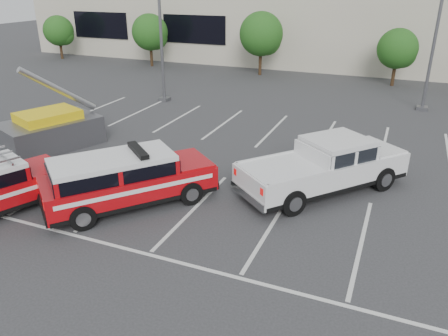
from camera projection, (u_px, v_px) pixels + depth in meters
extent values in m
plane|color=#2F2F31|center=(194.00, 209.00, 14.55)|extent=(120.00, 120.00, 0.00)
cube|color=silver|center=(241.00, 161.00, 18.36)|extent=(23.00, 15.00, 0.01)
cube|color=beige|center=(347.00, 15.00, 40.05)|extent=(60.00, 15.00, 8.00)
cylinder|color=#3F2B19|center=(61.00, 51.00, 41.72)|extent=(0.24, 0.24, 1.51)
sphere|color=#154A13|center=(58.00, 31.00, 40.99)|extent=(2.77, 2.77, 2.77)
sphere|color=#154A13|center=(64.00, 35.00, 41.18)|extent=(1.85, 1.85, 1.85)
cylinder|color=#3F2B19|center=(151.00, 56.00, 38.15)|extent=(0.24, 0.24, 1.67)
sphere|color=#154A13|center=(150.00, 32.00, 37.34)|extent=(3.07, 3.07, 3.07)
sphere|color=#154A13|center=(155.00, 38.00, 37.55)|extent=(2.05, 2.05, 2.05)
cylinder|color=#3F2B19|center=(260.00, 63.00, 34.58)|extent=(0.24, 0.24, 1.84)
sphere|color=#154A13|center=(261.00, 34.00, 33.69)|extent=(3.37, 3.37, 3.37)
sphere|color=#154A13|center=(267.00, 41.00, 33.92)|extent=(2.24, 2.24, 2.24)
cylinder|color=#3F2B19|center=(393.00, 75.00, 31.11)|extent=(0.24, 0.24, 1.51)
sphere|color=#154A13|center=(397.00, 49.00, 30.37)|extent=(2.77, 2.77, 2.77)
sphere|color=#154A13|center=(403.00, 55.00, 30.57)|extent=(1.85, 1.85, 1.85)
cube|color=#59595E|center=(165.00, 99.00, 27.50)|extent=(0.60, 0.60, 0.20)
cylinder|color=#59595E|center=(160.00, 17.00, 25.55)|extent=(0.18, 0.18, 10.00)
cube|color=#59595E|center=(422.00, 108.00, 25.58)|extent=(0.60, 0.60, 0.20)
cylinder|color=#59595E|center=(438.00, 20.00, 23.63)|extent=(0.18, 0.18, 10.00)
cube|color=#AA080D|center=(130.00, 183.00, 14.60)|extent=(5.13, 5.59, 0.85)
cube|color=black|center=(113.00, 168.00, 14.13)|extent=(3.97, 4.24, 0.45)
cube|color=silver|center=(112.00, 160.00, 14.00)|extent=(3.89, 4.15, 0.16)
cube|color=black|center=(138.00, 150.00, 14.31)|extent=(1.34, 1.18, 0.15)
cube|color=silver|center=(323.00, 170.00, 15.53)|extent=(5.62, 6.12, 0.90)
cube|color=black|center=(337.00, 149.00, 15.49)|extent=(2.91, 2.94, 0.47)
cube|color=silver|center=(338.00, 141.00, 15.36)|extent=(2.85, 2.88, 0.17)
cube|color=#59595E|center=(51.00, 133.00, 19.76)|extent=(3.86, 4.75, 1.26)
cube|color=yellow|center=(48.00, 116.00, 19.45)|extent=(2.63, 3.01, 0.46)
cylinder|color=#A5A5A8|center=(59.00, 90.00, 19.46)|extent=(1.50, 3.20, 2.45)
cube|color=#59595E|center=(5.00, 136.00, 20.14)|extent=(1.57, 1.70, 0.80)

